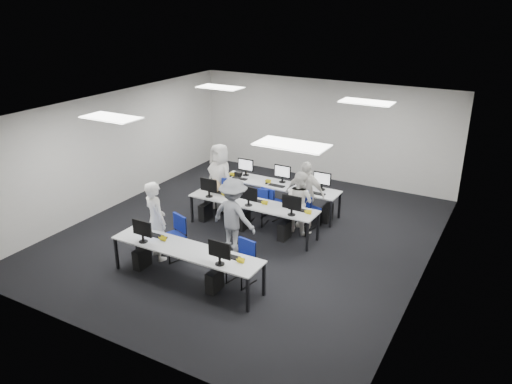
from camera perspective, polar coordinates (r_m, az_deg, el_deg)
The scene contains 23 objects.
room at distance 11.26m, azimuth -0.93°, elevation 2.04°, with size 9.00×9.02×3.00m.
ceiling_panels at distance 10.85m, azimuth -0.98°, elevation 9.44°, with size 5.20×4.60×0.02m.
desk_front at distance 9.76m, azimuth -8.02°, elevation -6.67°, with size 3.20×0.70×0.73m.
desk_mid at distance 11.72m, azimuth -0.42°, elevation -1.45°, with size 3.20×0.70×0.73m.
desk_back at distance 12.86m, azimuth 2.66°, elevation 0.68°, with size 3.20×0.70×0.73m.
equipment_front at distance 10.01m, azimuth -8.88°, elevation -8.07°, with size 2.51×0.41×1.19m.
equipment_mid at distance 11.92m, azimuth -1.26°, elevation -2.73°, with size 2.91×0.41×1.19m.
equipment_back at distance 12.92m, azimuth 3.43°, elevation -0.78°, with size 2.91×0.41×1.19m.
chair_0 at distance 10.88m, azimuth -9.42°, elevation -5.94°, with size 0.59×0.62×0.93m.
chair_1 at distance 9.85m, azimuth -1.69°, elevation -8.90°, with size 0.50×0.53×0.87m.
chair_2 at distance 12.77m, azimuth -3.24°, elevation -1.40°, with size 0.48×0.52×0.91m.
chair_3 at distance 12.29m, azimuth 0.22°, elevation -2.41°, with size 0.47×0.50×0.84m.
chair_4 at distance 11.87m, azimuth 4.76°, elevation -3.19°, with size 0.62×0.65×0.98m.
chair_5 at distance 12.88m, azimuth -2.53°, elevation -1.06°, with size 0.53×0.57×0.99m.
chair_6 at distance 12.59m, azimuth 1.79°, elevation -1.83°, with size 0.47×0.50×0.84m.
chair_7 at distance 12.21m, azimuth 6.11°, elevation -2.71°, with size 0.53×0.56×0.85m.
handbag at distance 12.34m, azimuth -4.75°, elevation 0.74°, with size 0.39×0.25×0.32m, color olive.
student_0 at distance 10.67m, azimuth -11.37°, elevation -3.22°, with size 0.63×0.42×1.74m, color white.
student_1 at distance 11.74m, azimuth 4.99°, elevation -1.13°, with size 0.73×0.57×1.50m, color white.
student_2 at distance 12.90m, azimuth -4.14°, elevation 1.69°, with size 0.86×0.56×1.77m, color white.
student_3 at distance 12.01m, azimuth 5.60°, elevation -0.25°, with size 0.96×0.40×1.64m, color white.
photographer at distance 10.78m, azimuth -2.59°, elevation -2.68°, with size 1.08×0.62×1.68m, color gray.
dslr_camera at distance 10.58m, azimuth -2.06°, elevation 2.06°, with size 0.14×0.18×0.10m, color black.
Camera 1 is at (5.33, -9.17, 5.28)m, focal length 35.00 mm.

